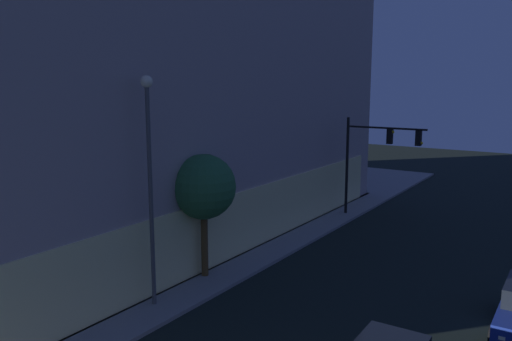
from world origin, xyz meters
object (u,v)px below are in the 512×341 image
at_px(traffic_light_far_corner, 376,149).
at_px(modern_building, 108,76).
at_px(street_lamp_sidewalk, 150,166).
at_px(sidewalk_tree, 204,187).

bearing_deg(traffic_light_far_corner, modern_building, 124.30).
bearing_deg(modern_building, street_lamp_sidewalk, -125.05).
relative_size(street_lamp_sidewalk, sidewalk_tree, 1.60).
bearing_deg(street_lamp_sidewalk, sidewalk_tree, 4.30).
xyz_separation_m(modern_building, street_lamp_sidewalk, (-7.75, -11.05, -3.38)).
distance_m(street_lamp_sidewalk, sidewalk_tree, 3.63).
distance_m(modern_building, traffic_light_far_corner, 16.74).
height_order(traffic_light_far_corner, sidewalk_tree, traffic_light_far_corner).
relative_size(modern_building, traffic_light_far_corner, 5.10).
xyz_separation_m(modern_building, traffic_light_far_corner, (9.10, -13.34, -4.40)).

